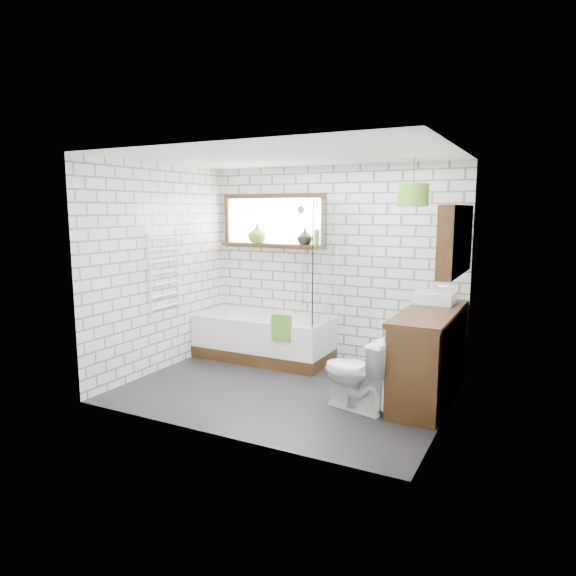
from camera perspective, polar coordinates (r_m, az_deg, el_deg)
The scene contains 22 objects.
floor at distance 5.75m, azimuth -0.25°, elevation -11.22°, with size 3.40×2.60×0.01m, color black.
ceiling at distance 5.43m, azimuth -0.27°, elevation 14.54°, with size 3.40×2.60×0.01m, color white.
wall_back at distance 6.62m, azimuth 4.96°, elevation 2.59°, with size 3.40×0.01×2.50m, color white.
wall_front at distance 4.34m, azimuth -8.23°, elevation -0.73°, with size 3.40×0.01×2.50m, color white.
wall_left at distance 6.41m, azimuth -13.92°, elevation 2.16°, with size 0.01×2.60×2.50m, color white.
wall_right at distance 4.91m, azimuth 17.70°, elevation 0.03°, with size 0.01×2.60×2.50m, color white.
window at distance 6.91m, azimuth -1.71°, elevation 7.45°, with size 1.52×0.16×0.68m, color black.
towel_radiator at distance 6.38m, azimuth -13.60°, elevation 1.69°, with size 0.06×0.52×1.00m, color white.
mirror_cabinet at distance 5.47m, azimuth 18.08°, elevation 5.09°, with size 0.16×1.20×0.70m, color black.
shower_riser at distance 6.73m, azimuth 1.67°, elevation 3.58°, with size 0.02×0.02×1.30m, color silver.
bathtub at distance 6.79m, azimuth -2.74°, elevation -5.49°, with size 1.77×0.78×0.57m, color white.
shower_screen at distance 6.23m, azimuth 4.13°, elevation 2.89°, with size 0.02×0.72×1.50m, color white.
towel_green at distance 6.17m, azimuth -0.68°, elevation -4.40°, with size 0.24×0.06×0.32m, color #538C2A.
towel_beige at distance 6.19m, azimuth -1.10°, elevation -4.35°, with size 0.19×0.05×0.25m, color tan.
vanity at distance 5.57m, azimuth 15.43°, elevation -7.10°, with size 0.52×1.63×0.93m, color black.
basin at distance 5.87m, azimuth 15.91°, elevation -1.03°, with size 0.43×0.38×0.13m, color white.
tap at distance 5.83m, azimuth 17.47°, elevation -0.55°, with size 0.03×0.03×0.15m, color silver.
toilet at distance 5.15m, azimuth 7.67°, elevation -9.29°, with size 0.73×0.41×0.74m, color white.
vase_olive at distance 7.01m, azimuth -3.44°, elevation 5.91°, with size 0.25×0.25×0.26m, color #5A912C.
vase_dark at distance 6.67m, azimuth 1.88°, elevation 5.57°, with size 0.20×0.20×0.21m, color black.
bottle at distance 6.60m, azimuth 3.14°, elevation 5.46°, with size 0.06×0.06×0.20m, color #5A912C.
pendant at distance 5.58m, azimuth 13.74°, elevation 9.97°, with size 0.32×0.32×0.23m, color #538C2A.
Camera 1 is at (2.49, -4.79, 1.96)m, focal length 32.00 mm.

